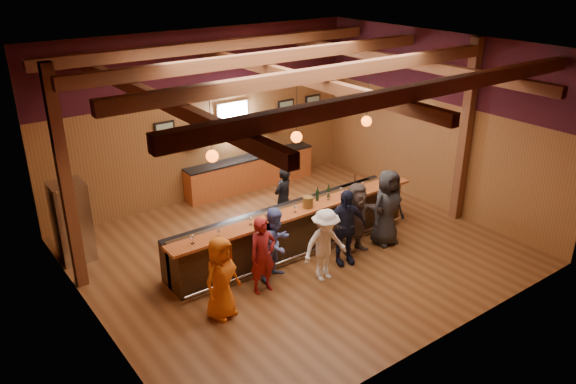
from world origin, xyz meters
The scene contains 27 objects.
room centered at (0.00, 0.06, 3.21)m, with size 9.04×9.00×4.52m.
bar_counter centered at (0.02, 0.15, 0.52)m, with size 6.30×1.07×1.11m.
back_bar_cabinet centered at (1.20, 3.72, 0.48)m, with size 4.00×0.52×0.95m.
window centered at (0.80, 3.95, 2.05)m, with size 0.95×0.09×0.95m.
framed_pictures centered at (1.67, 3.94, 2.10)m, with size 5.35×0.05×0.45m.
wine_shelves centered at (0.80, 3.88, 1.62)m, with size 3.00×0.18×0.30m.
pendant_lights centered at (0.00, 0.00, 2.71)m, with size 4.24×0.24×1.37m.
stainless_fridge centered at (-4.10, 2.60, 0.90)m, with size 0.70×0.70×1.80m, color silver.
customer_orange centered at (-2.57, -1.15, 0.81)m, with size 0.79×0.51×1.61m, color orange.
customer_redvest centered at (-1.49, -0.90, 0.79)m, with size 0.58×0.38×1.59m, color maroon.
customer_denim centered at (-1.00, -0.65, 0.79)m, with size 0.77×0.60×1.58m, color #5767AF.
customer_white centered at (-0.23, -1.29, 0.78)m, with size 1.01×0.58×1.57m, color white.
customer_navy centered at (0.52, -1.02, 0.86)m, with size 1.00×0.42×1.71m, color black.
customer_brown centered at (1.05, -0.82, 0.83)m, with size 1.54×0.49×1.66m, color #4E423E.
customer_dark centered at (1.91, -0.92, 0.90)m, with size 0.88×0.57×1.80m, color #252527.
bartender centered at (0.47, 1.14, 0.78)m, with size 0.57×0.37×1.56m, color black.
ice_bucket centered at (0.18, -0.19, 1.23)m, with size 0.23×0.23×0.25m, color brown.
bottle_a centered at (0.57, -0.03, 1.24)m, with size 0.07×0.07×0.32m.
bottle_b centered at (0.89, -0.04, 1.23)m, with size 0.07×0.07×0.31m.
glass_a centered at (-2.62, -0.19, 1.25)m, with size 0.09×0.09×0.20m.
glass_b centered at (-2.09, -0.25, 1.25)m, with size 0.09×0.09×0.19m.
glass_c centered at (-1.29, -0.17, 1.24)m, with size 0.08×0.08×0.18m.
glass_d centered at (-0.93, -0.19, 1.23)m, with size 0.08×0.08×0.17m.
glass_e centered at (-0.20, -0.22, 1.23)m, with size 0.07×0.07×0.16m.
glass_f centered at (0.81, -0.14, 1.24)m, with size 0.08×0.08×0.18m.
glass_g centered at (1.23, -0.08, 1.23)m, with size 0.08×0.08×0.17m.
glass_h centered at (1.82, -0.18, 1.25)m, with size 0.09×0.09×0.20m.
Camera 1 is at (-6.77, -8.90, 6.25)m, focal length 35.00 mm.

